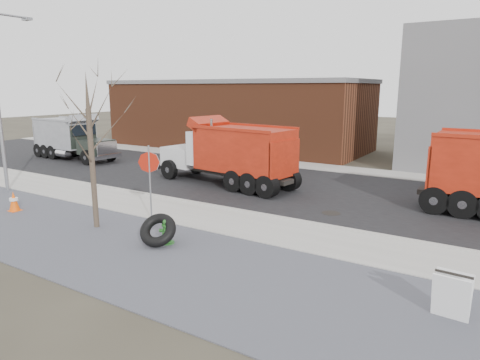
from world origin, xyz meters
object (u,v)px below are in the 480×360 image
Objects in this scene: dump_truck_grey at (71,136)px; fire_hydrant at (167,232)px; truck_tire at (158,230)px; stop_sign at (150,170)px; dump_truck_red_b at (229,152)px; sandwich_board at (452,296)px.

fire_hydrant is at bearing -25.10° from dump_truck_grey.
truck_tire is 2.84m from stop_sign.
fire_hydrant is at bearing 60.68° from truck_tire.
dump_truck_red_b is at bearing 86.90° from stop_sign.
sandwich_board is 0.13× the size of dump_truck_red_b.
dump_truck_grey is (-13.17, 0.97, -0.13)m from dump_truck_red_b.
stop_sign is (-1.98, 1.42, 1.48)m from fire_hydrant.
dump_truck_red_b is at bearing 108.70° from truck_tire.
dump_truck_red_b is 1.17× the size of dump_truck_grey.
truck_tire is 0.51× the size of stop_sign.
dump_truck_red_b is 13.20m from dump_truck_grey.
truck_tire is 18.24m from dump_truck_grey.
sandwich_board is 0.15× the size of dump_truck_grey.
dump_truck_red_b is (-0.85, 6.31, -0.21)m from stop_sign.
stop_sign is 15.79m from dump_truck_grey.
fire_hydrant is 0.11× the size of dump_truck_red_b.
truck_tire is 8.49m from dump_truck_red_b.
dump_truck_red_b is (-2.70, 7.97, 1.16)m from truck_tire.
dump_truck_red_b is at bearing 86.31° from fire_hydrant.
dump_truck_grey reaches higher than truck_tire.
fire_hydrant is 0.60× the size of truck_tire.
sandwich_board is (9.82, -1.63, -1.33)m from stop_sign.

